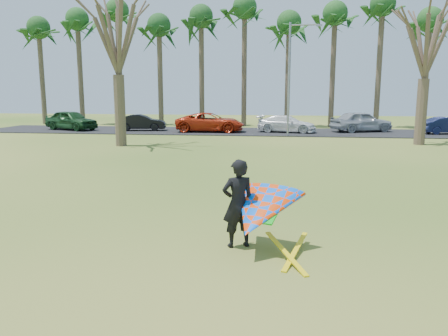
# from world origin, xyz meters

# --- Properties ---
(ground) EXTENTS (100.00, 100.00, 0.00)m
(ground) POSITION_xyz_m (0.00, 0.00, 0.00)
(ground) COLOR #235612
(ground) RESTS_ON ground
(parking_strip) EXTENTS (46.00, 7.00, 0.06)m
(parking_strip) POSITION_xyz_m (0.00, 25.00, 0.03)
(parking_strip) COLOR black
(parking_strip) RESTS_ON ground
(palm_0) EXTENTS (4.84, 4.84, 10.84)m
(palm_0) POSITION_xyz_m (-22.00, 31.00, 9.17)
(palm_0) COLOR #4C3E2D
(palm_0) RESTS_ON ground
(palm_1) EXTENTS (4.84, 4.84, 11.54)m
(palm_1) POSITION_xyz_m (-18.00, 31.00, 9.85)
(palm_1) COLOR #4C3F2D
(palm_1) RESTS_ON ground
(palm_2) EXTENTS (4.84, 4.84, 12.24)m
(palm_2) POSITION_xyz_m (-14.00, 31.00, 10.52)
(palm_2) COLOR #47392A
(palm_2) RESTS_ON ground
(palm_3) EXTENTS (4.84, 4.84, 10.84)m
(palm_3) POSITION_xyz_m (-10.00, 31.00, 9.17)
(palm_3) COLOR brown
(palm_3) RESTS_ON ground
(palm_4) EXTENTS (4.84, 4.84, 11.54)m
(palm_4) POSITION_xyz_m (-6.00, 31.00, 9.85)
(palm_4) COLOR #4D3E2E
(palm_4) RESTS_ON ground
(palm_5) EXTENTS (4.84, 4.84, 12.24)m
(palm_5) POSITION_xyz_m (-2.00, 31.00, 10.52)
(palm_5) COLOR brown
(palm_5) RESTS_ON ground
(palm_6) EXTENTS (4.84, 4.84, 10.84)m
(palm_6) POSITION_xyz_m (2.00, 31.00, 9.17)
(palm_6) COLOR #483A2B
(palm_6) RESTS_ON ground
(palm_7) EXTENTS (4.84, 4.84, 11.54)m
(palm_7) POSITION_xyz_m (6.00, 31.00, 9.85)
(palm_7) COLOR #4C3A2D
(palm_7) RESTS_ON ground
(palm_8) EXTENTS (4.84, 4.84, 12.24)m
(palm_8) POSITION_xyz_m (10.00, 31.00, 10.52)
(palm_8) COLOR #4B3C2D
(palm_8) RESTS_ON ground
(palm_9) EXTENTS (4.84, 4.84, 10.84)m
(palm_9) POSITION_xyz_m (14.00, 31.00, 9.17)
(palm_9) COLOR #453629
(palm_9) RESTS_ON ground
(bare_tree_left) EXTENTS (6.60, 6.60, 9.70)m
(bare_tree_left) POSITION_xyz_m (-8.00, 15.00, 6.92)
(bare_tree_left) COLOR #4A3D2C
(bare_tree_left) RESTS_ON ground
(bare_tree_right) EXTENTS (6.27, 6.27, 9.21)m
(bare_tree_right) POSITION_xyz_m (10.00, 18.00, 6.57)
(bare_tree_right) COLOR #4D3B2E
(bare_tree_right) RESTS_ON ground
(streetlight) EXTENTS (2.28, 0.18, 8.00)m
(streetlight) POSITION_xyz_m (2.16, 22.00, 4.46)
(streetlight) COLOR gray
(streetlight) RESTS_ON ground
(car_0) EXTENTS (5.12, 3.55, 1.62)m
(car_0) POSITION_xyz_m (-15.84, 24.32, 0.87)
(car_0) COLOR #1A421F
(car_0) RESTS_ON parking_strip
(car_1) EXTENTS (4.13, 2.07, 1.30)m
(car_1) POSITION_xyz_m (-9.84, 24.47, 0.71)
(car_1) COLOR black
(car_1) RESTS_ON parking_strip
(car_2) EXTENTS (5.50, 2.67, 1.51)m
(car_2) POSITION_xyz_m (-4.08, 24.13, 0.81)
(car_2) COLOR #B4280E
(car_2) RESTS_ON parking_strip
(car_3) EXTENTS (4.84, 2.73, 1.32)m
(car_3) POSITION_xyz_m (1.94, 24.49, 0.72)
(car_3) COLOR white
(car_3) RESTS_ON parking_strip
(car_4) EXTENTS (5.19, 3.53, 1.64)m
(car_4) POSITION_xyz_m (7.82, 25.74, 0.88)
(car_4) COLOR #9EA3AB
(car_4) RESTS_ON parking_strip
(car_5) EXTENTS (4.04, 1.97, 1.28)m
(car_5) POSITION_xyz_m (13.99, 24.72, 0.70)
(car_5) COLOR #161D44
(car_5) RESTS_ON parking_strip
(kite_flyer) EXTENTS (2.13, 2.39, 2.04)m
(kite_flyer) POSITION_xyz_m (1.12, -1.51, 0.86)
(kite_flyer) COLOR black
(kite_flyer) RESTS_ON ground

